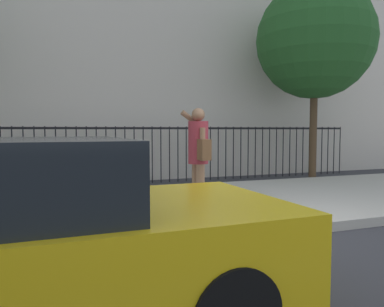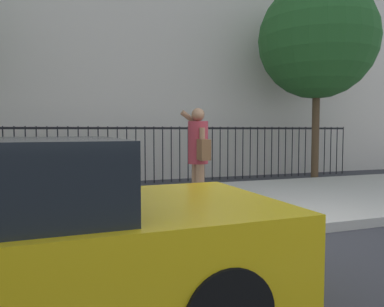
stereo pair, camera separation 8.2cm
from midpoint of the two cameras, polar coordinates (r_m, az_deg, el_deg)
ground_plane at (r=5.69m, az=15.70°, el=-11.93°), size 60.00×60.00×0.00m
sidewalk at (r=7.51m, az=5.65°, el=-7.42°), size 28.00×4.40×0.15m
iron_fence at (r=10.82m, az=-3.00°, el=1.04°), size 12.03×0.04×1.60m
taxi_yellow at (r=3.10m, az=-27.06°, el=-12.03°), size 4.24×1.94×1.45m
pedestrian_on_phone at (r=6.35m, az=0.66°, el=0.41°), size 0.50×0.65×1.73m
street_bench at (r=8.15m, az=-22.61°, el=-2.71°), size 1.60×0.45×0.95m
street_tree_near at (r=11.70m, az=17.95°, el=16.01°), size 3.32×3.32×5.72m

